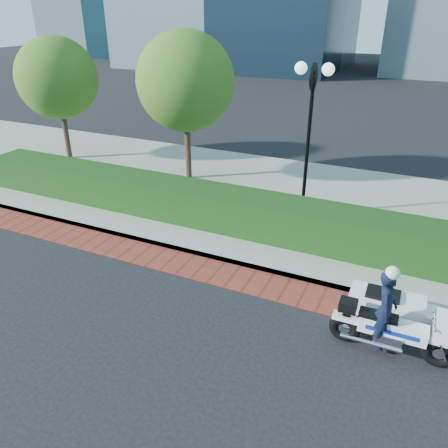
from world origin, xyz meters
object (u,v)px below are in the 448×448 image
at_px(lamppost, 310,118).
at_px(police_motorcycle, 390,314).
at_px(tree_a, 57,78).
at_px(tree_b, 185,82).

relative_size(lamppost, police_motorcycle, 1.94).
bearing_deg(lamppost, police_motorcycle, -57.26).
bearing_deg(lamppost, tree_a, 172.59).
relative_size(lamppost, tree_a, 0.92).
xyz_separation_m(tree_b, police_motorcycle, (7.37, -5.76, -2.83)).
distance_m(lamppost, tree_b, 4.71).
height_order(tree_a, police_motorcycle, tree_a).
xyz_separation_m(tree_a, police_motorcycle, (12.87, -5.76, -2.62)).
height_order(lamppost, tree_a, tree_a).
bearing_deg(tree_a, tree_b, 0.00).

